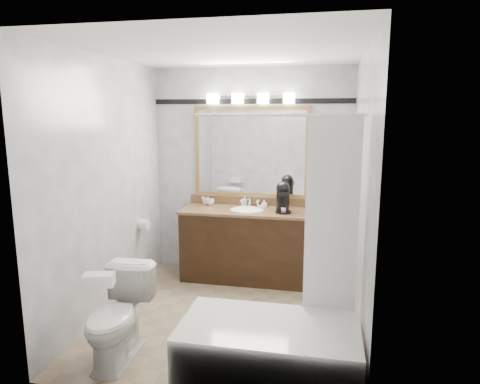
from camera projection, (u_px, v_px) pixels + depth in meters
room at (227, 191)px, 3.95m from camera, size 2.42×2.62×2.52m
vanity at (247, 243)px, 5.08m from camera, size 1.53×0.58×0.97m
mirror at (251, 152)px, 5.14m from camera, size 1.40×0.04×1.10m
vanity_light_bar at (250, 98)px, 4.97m from camera, size 1.02×0.14×0.12m
accent_stripe at (251, 101)px, 5.04m from camera, size 2.40×0.01×0.06m
bathtub at (272, 345)px, 3.15m from camera, size 1.30×0.75×1.96m
tp_roll at (144, 225)px, 4.92m from camera, size 0.11×0.12×0.12m
toilet at (118, 317)px, 3.40m from camera, size 0.43×0.73×0.73m
tissue_box at (99, 280)px, 3.09m from camera, size 0.24×0.17×0.09m
coffee_maker at (283, 196)px, 4.86m from camera, size 0.18×0.23×0.35m
cup_left at (210, 202)px, 5.24m from camera, size 0.11×0.11×0.08m
cup_right at (205, 200)px, 5.32m from camera, size 0.12×0.12×0.09m
soap_bottle_a at (245, 201)px, 5.22m from camera, size 0.06×0.06×0.12m
soap_bottle_b at (264, 204)px, 5.10m from camera, size 0.10×0.10×0.09m
soap_bar at (262, 207)px, 5.08m from camera, size 0.10×0.07×0.03m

